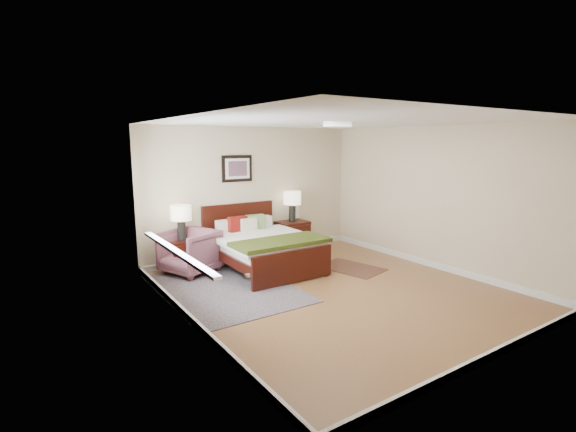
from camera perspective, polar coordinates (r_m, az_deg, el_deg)
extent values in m
plane|color=#8F5D37|center=(6.45, 6.33, -10.03)|extent=(5.00, 5.00, 0.00)
cube|color=#C9B791|center=(8.19, -4.80, 3.29)|extent=(4.50, 0.04, 2.50)
cube|color=#C9B791|center=(4.56, 27.27, -3.19)|extent=(4.50, 0.04, 2.50)
cube|color=#C9B791|center=(5.01, -13.55, -1.24)|extent=(0.04, 5.00, 2.50)
cube|color=#C9B791|center=(7.77, 19.37, 2.40)|extent=(0.04, 5.00, 2.50)
cube|color=white|center=(6.07, 6.80, 12.75)|extent=(4.50, 5.00, 0.02)
cube|color=silver|center=(5.64, -15.88, 1.45)|extent=(0.02, 2.72, 1.32)
cube|color=silver|center=(5.65, -15.74, 1.46)|extent=(0.01, 2.60, 1.20)
cube|color=silver|center=(5.78, -15.11, -4.69)|extent=(0.10, 2.72, 0.04)
cube|color=silver|center=(3.51, -3.16, -8.47)|extent=(0.01, 1.00, 2.18)
cube|color=brown|center=(3.53, -3.02, -9.06)|extent=(0.01, 0.90, 2.10)
cylinder|color=#999999|center=(3.87, -5.58, -8.13)|extent=(0.04, 0.04, 0.04)
cylinder|color=white|center=(6.07, 6.79, 12.37)|extent=(0.40, 0.40, 0.07)
cylinder|color=beige|center=(6.07, 6.80, 12.70)|extent=(0.44, 0.44, 0.01)
cube|color=#370E08|center=(8.10, -6.76, -1.91)|extent=(1.49, 0.06, 1.04)
cube|color=#370E08|center=(6.60, 0.72, -6.93)|extent=(1.49, 0.06, 0.52)
cube|color=#370E08|center=(7.05, -8.37, -5.79)|extent=(0.06, 1.85, 0.17)
cube|color=#370E08|center=(7.73, 1.12, -4.27)|extent=(0.06, 1.85, 0.17)
cube|color=silver|center=(7.33, -3.41, -4.10)|extent=(1.39, 1.83, 0.20)
cube|color=silver|center=(7.21, -3.02, -3.19)|extent=(1.57, 1.60, 0.09)
cube|color=#323B11|center=(6.81, -0.99, -3.57)|extent=(1.61, 0.70, 0.07)
cube|color=silver|center=(7.72, -8.12, -1.41)|extent=(0.46, 0.18, 0.24)
cube|color=silver|center=(8.02, -3.93, -0.91)|extent=(0.46, 0.18, 0.24)
cube|color=#63110B|center=(7.66, -6.93, -1.19)|extent=(0.36, 0.17, 0.30)
cube|color=#67874E|center=(7.83, -4.50, -0.90)|extent=(0.36, 0.16, 0.30)
cube|color=beige|center=(7.68, -5.42, -1.27)|extent=(0.32, 0.13, 0.26)
cube|color=black|center=(7.96, -6.98, 6.46)|extent=(0.62, 0.03, 0.50)
cube|color=silver|center=(7.94, -6.92, 6.45)|extent=(0.50, 0.01, 0.38)
cube|color=#A52D23|center=(7.93, -6.88, 6.45)|extent=(0.38, 0.01, 0.28)
cube|color=#370E08|center=(7.49, -14.27, -3.40)|extent=(0.45, 0.40, 0.05)
cube|color=#370E08|center=(7.34, -15.16, -5.84)|extent=(0.05, 0.05, 0.49)
cube|color=#370E08|center=(7.46, -12.34, -5.46)|extent=(0.05, 0.05, 0.49)
cube|color=#370E08|center=(7.65, -15.99, -5.23)|extent=(0.05, 0.05, 0.49)
cube|color=#370E08|center=(7.77, -13.26, -4.87)|extent=(0.05, 0.05, 0.49)
cube|color=#370E08|center=(7.34, -13.75, -4.45)|extent=(0.39, 0.03, 0.14)
cube|color=#370E08|center=(8.49, 0.58, -0.92)|extent=(0.62, 0.47, 0.05)
cube|color=#370E08|center=(8.24, -0.24, -3.44)|extent=(0.05, 0.05, 0.57)
cube|color=#370E08|center=(8.55, 2.91, -2.95)|extent=(0.05, 0.05, 0.57)
cube|color=#370E08|center=(8.57, -1.74, -2.91)|extent=(0.05, 0.05, 0.57)
cube|color=#370E08|center=(8.88, 1.35, -2.46)|extent=(0.05, 0.05, 0.57)
cube|color=#370E08|center=(8.34, 1.43, -1.83)|extent=(0.56, 0.03, 0.14)
cube|color=#370E08|center=(8.59, 0.58, -3.88)|extent=(0.56, 0.41, 0.03)
cube|color=black|center=(8.58, 0.58, -3.69)|extent=(0.23, 0.29, 0.03)
cube|color=black|center=(8.57, 0.58, -3.46)|extent=(0.23, 0.29, 0.03)
cube|color=black|center=(8.57, 0.58, -3.24)|extent=(0.23, 0.29, 0.03)
cube|color=black|center=(8.56, 0.58, -3.01)|extent=(0.23, 0.29, 0.03)
cube|color=black|center=(8.55, 0.58, -2.78)|extent=(0.23, 0.29, 0.03)
cube|color=black|center=(8.54, 0.58, -2.55)|extent=(0.23, 0.29, 0.03)
cylinder|color=black|center=(7.45, -14.33, -1.98)|extent=(0.14, 0.14, 0.32)
cylinder|color=black|center=(7.41, -14.39, -0.62)|extent=(0.02, 0.02, 0.06)
cylinder|color=#FCE9BF|center=(7.39, -14.44, 0.45)|extent=(0.35, 0.35, 0.26)
cylinder|color=black|center=(8.46, 0.59, 0.35)|extent=(0.14, 0.14, 0.32)
cylinder|color=black|center=(8.43, 0.59, 1.55)|extent=(0.02, 0.02, 0.06)
cylinder|color=#FCE9BF|center=(8.41, 0.59, 2.50)|extent=(0.35, 0.35, 0.26)
imported|color=brown|center=(7.28, -13.29, -4.79)|extent=(1.07, 1.06, 0.75)
cube|color=#0D1942|center=(6.56, -8.69, -9.67)|extent=(1.84, 2.59, 0.01)
cube|color=black|center=(7.55, 8.61, -7.03)|extent=(0.97, 1.24, 0.01)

